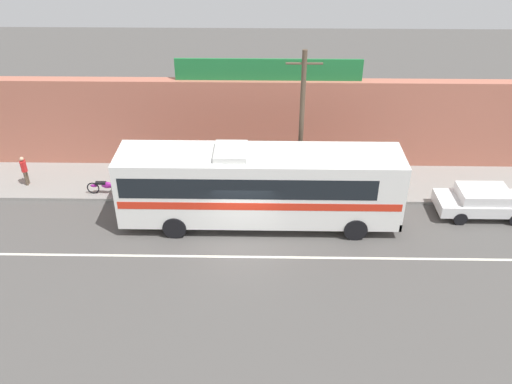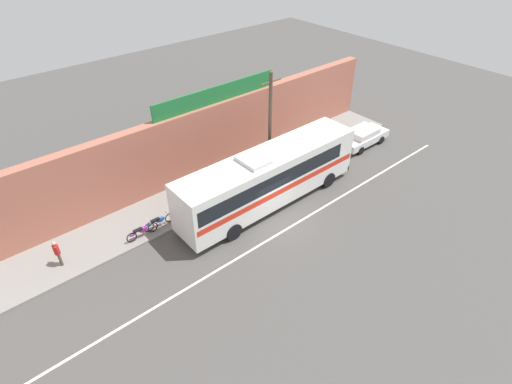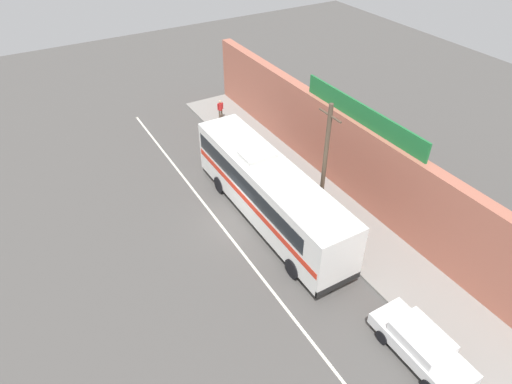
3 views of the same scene
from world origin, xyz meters
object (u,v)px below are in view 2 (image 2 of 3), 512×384
(motorcycle_green, at_px, (184,210))
(pedestrian_near_shop, at_px, (212,183))
(motorcycle_red, at_px, (159,221))
(utility_pole, at_px, (270,126))
(motorcycle_orange, at_px, (142,231))
(intercity_bus, at_px, (268,176))
(pedestrian_far_left, at_px, (57,252))
(parked_car, at_px, (363,136))

(motorcycle_green, height_order, pedestrian_near_shop, pedestrian_near_shop)
(motorcycle_red, xyz_separation_m, pedestrian_near_shop, (4.15, 0.56, 0.53))
(utility_pole, relative_size, motorcycle_orange, 3.79)
(intercity_bus, bearing_deg, motorcycle_orange, 164.30)
(pedestrian_near_shop, xyz_separation_m, pedestrian_far_left, (-9.55, 0.13, -0.05))
(utility_pole, bearing_deg, motorcycle_red, 178.74)
(utility_pole, bearing_deg, pedestrian_near_shop, 169.89)
(pedestrian_far_left, bearing_deg, utility_pole, -3.63)
(motorcycle_orange, bearing_deg, intercity_bus, -15.70)
(parked_car, bearing_deg, motorcycle_red, 175.14)
(intercity_bus, distance_m, motorcycle_green, 5.43)
(intercity_bus, distance_m, utility_pole, 3.40)
(motorcycle_green, relative_size, pedestrian_near_shop, 1.18)
(intercity_bus, relative_size, pedestrian_far_left, 7.91)
(motorcycle_red, distance_m, pedestrian_near_shop, 4.22)
(intercity_bus, relative_size, motorcycle_green, 6.44)
(motorcycle_orange, xyz_separation_m, motorcycle_green, (2.79, 0.02, 0.00))
(utility_pole, bearing_deg, motorcycle_orange, 179.71)
(motorcycle_red, bearing_deg, intercity_bus, -19.47)
(parked_car, bearing_deg, pedestrian_far_left, 174.56)
(pedestrian_near_shop, bearing_deg, motorcycle_orange, -172.51)
(utility_pole, bearing_deg, intercity_bus, -133.44)
(motorcycle_red, relative_size, motorcycle_green, 1.01)
(pedestrian_far_left, bearing_deg, motorcycle_red, -7.27)
(parked_car, distance_m, pedestrian_near_shop, 12.90)
(pedestrian_far_left, bearing_deg, parked_car, -5.44)
(pedestrian_near_shop, bearing_deg, utility_pole, -10.11)
(utility_pole, xyz_separation_m, motorcycle_green, (-6.72, 0.07, -3.36))
(parked_car, relative_size, motorcycle_red, 2.23)
(intercity_bus, distance_m, motorcycle_red, 6.93)
(utility_pole, relative_size, motorcycle_green, 3.79)
(motorcycle_red, distance_m, pedestrian_far_left, 5.47)
(motorcycle_green, bearing_deg, pedestrian_near_shop, 14.98)
(intercity_bus, xyz_separation_m, pedestrian_far_left, (-11.78, 2.94, -1.02))
(motorcycle_orange, height_order, pedestrian_near_shop, pedestrian_near_shop)
(intercity_bus, distance_m, parked_car, 10.62)
(intercity_bus, bearing_deg, motorcycle_green, 155.72)
(intercity_bus, bearing_deg, parked_car, 4.47)
(parked_car, xyz_separation_m, utility_pole, (-8.55, 1.25, 3.19))
(motorcycle_orange, relative_size, motorcycle_red, 0.99)
(parked_car, xyz_separation_m, motorcycle_green, (-15.26, 1.32, -0.17))
(pedestrian_near_shop, bearing_deg, motorcycle_green, -165.02)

